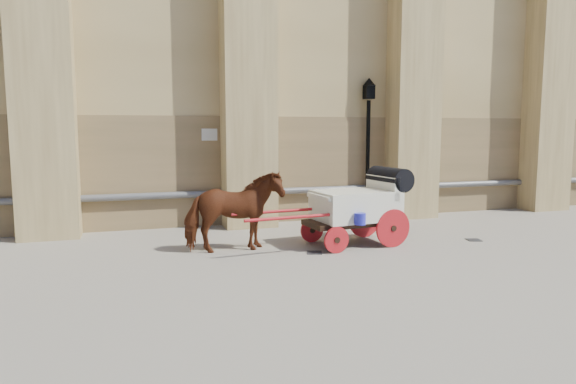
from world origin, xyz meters
name	(u,v)px	position (x,y,z in m)	size (l,w,h in m)	color
ground	(334,253)	(0.00, 0.00, 0.00)	(90.00, 90.00, 0.00)	gray
horse	(234,212)	(-2.00, 0.80, 0.87)	(0.94, 2.07, 1.75)	brown
carriage	(361,203)	(0.94, 0.68, 0.95)	(4.10, 1.55, 1.76)	black
street_lamp	(368,144)	(2.64, 3.79, 2.21)	(0.39, 0.39, 4.13)	black
drain_grate_near	(314,253)	(-0.39, 0.15, 0.01)	(0.32, 0.32, 0.01)	black
drain_grate_far	(474,240)	(3.70, 0.20, 0.01)	(0.32, 0.32, 0.01)	black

